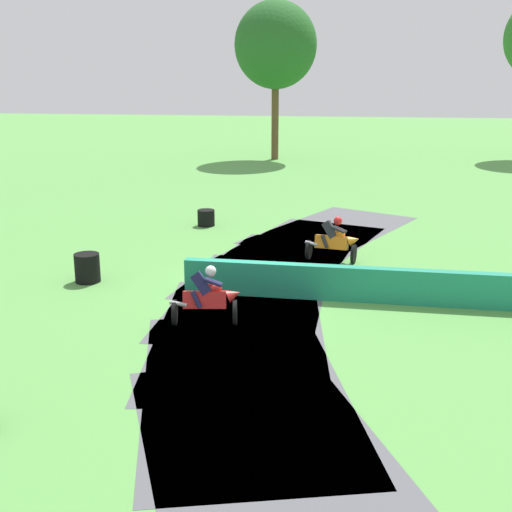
{
  "coord_description": "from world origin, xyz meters",
  "views": [
    {
      "loc": [
        2.24,
        -16.73,
        5.91
      ],
      "look_at": [
        0.05,
        0.56,
        0.9
      ],
      "focal_mm": 47.75,
      "sensor_mm": 36.0,
      "label": 1
    }
  ],
  "objects_px": {
    "tire_stack_near": "(206,218)",
    "motorcycle_chase_red": "(208,297)",
    "motorcycle_lead_orange": "(334,240)",
    "tire_stack_mid_a": "(87,268)",
    "traffic_cone": "(458,296)"
  },
  "relations": [
    {
      "from": "motorcycle_lead_orange",
      "to": "traffic_cone",
      "type": "distance_m",
      "value": 4.73
    },
    {
      "from": "motorcycle_lead_orange",
      "to": "traffic_cone",
      "type": "relative_size",
      "value": 3.9
    },
    {
      "from": "motorcycle_chase_red",
      "to": "traffic_cone",
      "type": "xyz_separation_m",
      "value": [
        6.0,
        2.05,
        -0.43
      ]
    },
    {
      "from": "motorcycle_lead_orange",
      "to": "tire_stack_mid_a",
      "type": "relative_size",
      "value": 2.14
    },
    {
      "from": "traffic_cone",
      "to": "motorcycle_chase_red",
      "type": "bearing_deg",
      "value": -161.1
    },
    {
      "from": "motorcycle_chase_red",
      "to": "traffic_cone",
      "type": "relative_size",
      "value": 3.8
    },
    {
      "from": "tire_stack_near",
      "to": "traffic_cone",
      "type": "xyz_separation_m",
      "value": [
        7.96,
        -7.55,
        -0.08
      ]
    },
    {
      "from": "traffic_cone",
      "to": "tire_stack_near",
      "type": "bearing_deg",
      "value": 136.49
    },
    {
      "from": "tire_stack_near",
      "to": "motorcycle_chase_red",
      "type": "bearing_deg",
      "value": -78.45
    },
    {
      "from": "motorcycle_chase_red",
      "to": "tire_stack_near",
      "type": "distance_m",
      "value": 9.81
    },
    {
      "from": "motorcycle_chase_red",
      "to": "tire_stack_near",
      "type": "relative_size",
      "value": 2.63
    },
    {
      "from": "motorcycle_lead_orange",
      "to": "traffic_cone",
      "type": "bearing_deg",
      "value": -47.72
    },
    {
      "from": "motorcycle_chase_red",
      "to": "traffic_cone",
      "type": "distance_m",
      "value": 6.35
    },
    {
      "from": "motorcycle_lead_orange",
      "to": "tire_stack_near",
      "type": "xyz_separation_m",
      "value": [
        -4.79,
        4.07,
        -0.35
      ]
    },
    {
      "from": "tire_stack_mid_a",
      "to": "tire_stack_near",
      "type": "bearing_deg",
      "value": 74.34
    }
  ]
}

